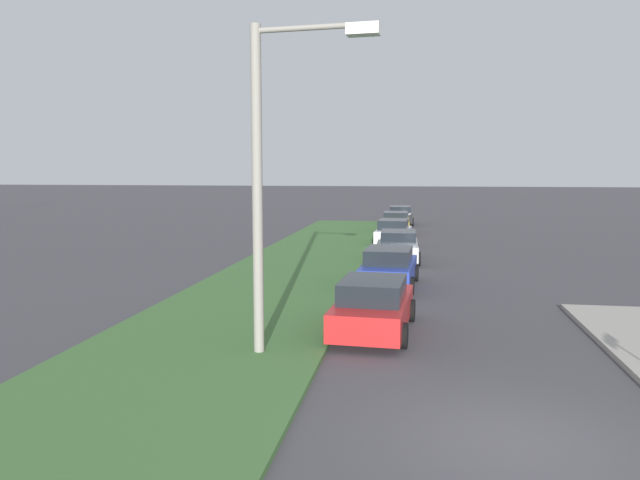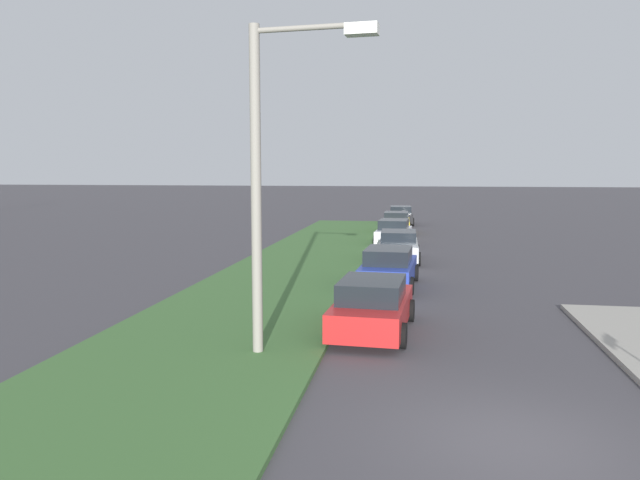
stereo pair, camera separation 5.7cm
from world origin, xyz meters
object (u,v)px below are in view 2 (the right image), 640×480
at_px(parked_car_yellow, 396,223).
at_px(parked_car_red, 372,306).
at_px(parked_car_white, 394,232).
at_px(parked_car_silver, 398,246).
at_px(parked_car_black, 400,216).
at_px(parked_car_blue, 389,268).
at_px(streetlight, 271,167).

bearing_deg(parked_car_yellow, parked_car_red, 179.43).
relative_size(parked_car_red, parked_car_white, 1.00).
distance_m(parked_car_silver, parked_car_white, 6.47).
relative_size(parked_car_silver, parked_car_yellow, 1.00).
relative_size(parked_car_silver, parked_car_black, 0.99).
relative_size(parked_car_red, parked_car_black, 1.00).
bearing_deg(parked_car_blue, streetlight, 169.19).
relative_size(parked_car_silver, streetlight, 0.58).
bearing_deg(parked_car_yellow, parked_car_black, -2.03).
bearing_deg(parked_car_red, parked_car_black, 3.82).
bearing_deg(parked_car_black, parked_car_red, 177.18).
bearing_deg(parked_car_silver, streetlight, 169.67).
height_order(parked_car_blue, parked_car_white, same).
bearing_deg(parked_car_red, parked_car_silver, 2.26).
xyz_separation_m(parked_car_silver, parked_car_white, (6.46, 0.48, 0.00)).
xyz_separation_m(parked_car_white, parked_car_yellow, (6.40, 0.10, 0.00)).
bearing_deg(parked_car_white, parked_car_yellow, 3.93).
distance_m(parked_car_silver, streetlight, 15.94).
distance_m(parked_car_white, parked_car_black, 13.04).
bearing_deg(parked_car_red, parked_car_blue, 2.43).
relative_size(parked_car_black, streetlight, 0.59).
height_order(parked_car_silver, parked_car_white, same).
bearing_deg(parked_car_white, parked_car_black, 3.12).
height_order(parked_car_white, streetlight, streetlight).
bearing_deg(parked_car_silver, parked_car_red, 177.33).
bearing_deg(parked_car_black, parked_car_blue, 177.53).
height_order(parked_car_red, parked_car_white, same).
distance_m(parked_car_yellow, parked_car_black, 6.64).
distance_m(parked_car_blue, parked_car_white, 12.85).
bearing_deg(streetlight, parked_car_yellow, -3.64).
distance_m(parked_car_blue, streetlight, 9.92).
distance_m(parked_car_red, parked_car_yellow, 25.66).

